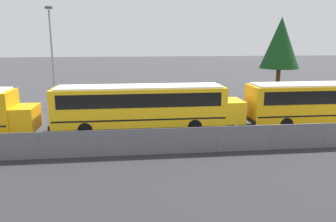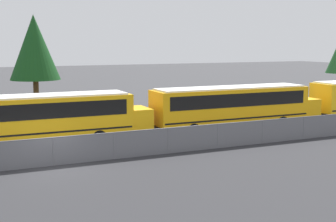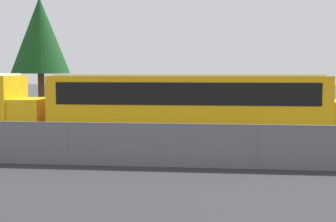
# 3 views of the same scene
# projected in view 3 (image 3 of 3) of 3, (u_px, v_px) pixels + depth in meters

# --- Properties ---
(school_bus_4) EXTENTS (12.62, 2.48, 3.00)m
(school_bus_4) POSITION_uv_depth(u_px,v_px,m) (194.00, 103.00, 19.20)
(school_bus_4) COLOR orange
(school_bus_4) RESTS_ON ground_plane
(tree_3) EXTENTS (4.03, 4.03, 8.21)m
(tree_3) POSITION_uv_depth(u_px,v_px,m) (40.00, 36.00, 32.22)
(tree_3) COLOR #51381E
(tree_3) RESTS_ON ground_plane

